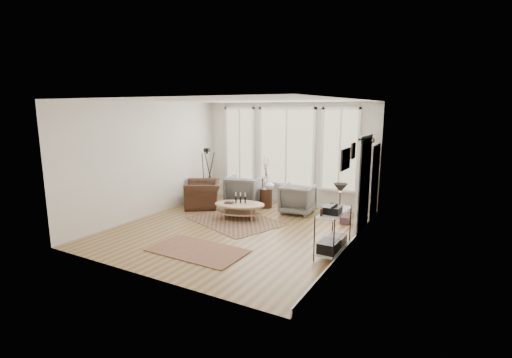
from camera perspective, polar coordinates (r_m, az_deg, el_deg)
The scene contains 17 objects.
room at distance 8.24m, azimuth -3.05°, elevation 1.69°, with size 5.50×5.54×2.90m.
bay_window at distance 10.57m, azimuth 4.68°, elevation 4.69°, with size 4.14×0.12×2.24m.
door at distance 8.35m, azimuth 16.24°, elevation -0.73°, with size 0.09×1.06×2.22m.
bookcase at distance 9.44m, azimuth 16.90°, elevation -0.49°, with size 0.31×0.85×2.06m.
low_shelf at distance 7.20m, azimuth 11.82°, elevation -7.39°, with size 0.38×1.08×1.30m.
wall_art at distance 6.87m, azimuth 13.90°, elevation 3.34°, with size 0.04×0.88×0.44m.
rug_main at distance 9.19m, azimuth -3.18°, elevation -6.45°, with size 2.13×1.60×0.01m, color brown.
rug_runner at distance 7.43m, azimuth -9.00°, elevation -10.78°, with size 1.88×1.04×0.01m, color brown.
coffee_table at distance 9.28m, azimuth -2.59°, elevation -4.32°, with size 1.43×1.14×0.58m.
armchair_left at distance 10.56m, azimuth -1.81°, elevation -1.79°, with size 0.91×0.94×0.85m, color slate.
armchair_right at distance 9.81m, azimuth 6.46°, elevation -3.09°, with size 0.82×0.84×0.77m, color slate.
side_table at distance 10.27m, azimuth 1.54°, elevation -0.46°, with size 0.36×0.36×1.50m.
vase at distance 10.18m, azimuth 2.06°, elevation -0.87°, with size 0.25×0.25×0.27m, color silver.
accent_chair at distance 10.52m, azimuth -8.07°, elevation -2.31°, with size 0.97×1.11×0.72m, color #392116.
tripod_camera at distance 11.22m, azimuth -7.47°, elevation 0.43°, with size 0.55×0.55×1.57m.
book_stack_near at distance 9.23m, azimuth 13.52°, elevation -6.13°, with size 0.21×0.27×0.18m, color maroon.
book_stack_far at distance 9.21m, azimuth 13.46°, elevation -6.27°, with size 0.18×0.23×0.15m, color maroon.
Camera 1 is at (4.38, -6.84, 2.74)m, focal length 26.00 mm.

